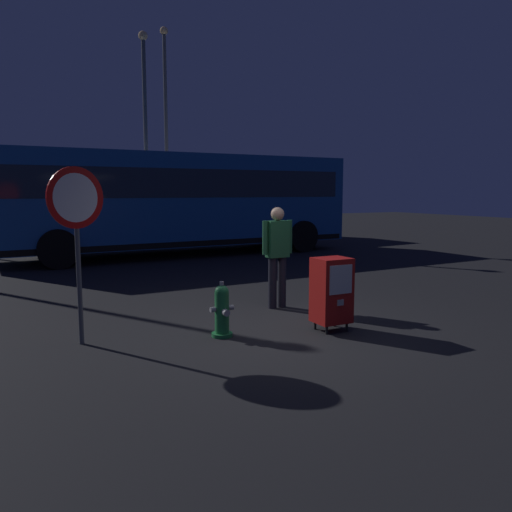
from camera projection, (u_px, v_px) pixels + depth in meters
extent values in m
plane|color=black|center=(277.00, 331.00, 7.00)|extent=(60.00, 60.00, 0.00)
cylinder|color=#1E7238|center=(222.00, 335.00, 6.76)|extent=(0.28, 0.28, 0.05)
cylinder|color=#1E7238|center=(222.00, 313.00, 6.72)|extent=(0.19, 0.19, 0.55)
sphere|color=#1E7238|center=(222.00, 292.00, 6.69)|extent=(0.19, 0.19, 0.19)
cylinder|color=gray|center=(222.00, 283.00, 6.67)|extent=(0.06, 0.06, 0.05)
cylinder|color=gray|center=(226.00, 313.00, 6.60)|extent=(0.09, 0.08, 0.09)
cylinder|color=gray|center=(213.00, 310.00, 6.65)|extent=(0.07, 0.07, 0.07)
cylinder|color=gray|center=(231.00, 308.00, 6.77)|extent=(0.07, 0.07, 0.07)
cylinder|color=black|center=(327.00, 330.00, 6.85)|extent=(0.04, 0.04, 0.12)
cylinder|color=black|center=(347.00, 327.00, 7.01)|extent=(0.04, 0.04, 0.12)
cylinder|color=black|center=(315.00, 325.00, 7.10)|extent=(0.04, 0.04, 0.12)
cylinder|color=black|center=(335.00, 322.00, 7.25)|extent=(0.04, 0.04, 0.12)
cube|color=#9E1411|center=(332.00, 290.00, 6.99)|extent=(0.48, 0.40, 0.90)
cube|color=#B2B7BF|center=(341.00, 280.00, 6.79)|extent=(0.36, 0.01, 0.40)
cube|color=gray|center=(340.00, 303.00, 6.82)|extent=(0.10, 0.02, 0.08)
cylinder|color=#4C4F54|center=(78.00, 258.00, 6.29)|extent=(0.06, 0.06, 2.20)
cylinder|color=red|center=(76.00, 198.00, 6.17)|extent=(0.71, 0.31, 0.76)
cylinder|color=white|center=(76.00, 198.00, 6.16)|extent=(0.56, 0.23, 0.60)
cylinder|color=black|center=(272.00, 283.00, 8.34)|extent=(0.14, 0.14, 0.85)
cylinder|color=black|center=(282.00, 282.00, 8.42)|extent=(0.14, 0.14, 0.85)
cube|color=#1E5933|center=(277.00, 239.00, 8.29)|extent=(0.36, 0.20, 0.60)
sphere|color=tan|center=(278.00, 214.00, 8.24)|extent=(0.22, 0.22, 0.22)
cylinder|color=#1E5933|center=(265.00, 238.00, 8.18)|extent=(0.09, 0.09, 0.55)
cylinder|color=#1E5933|center=(289.00, 237.00, 8.39)|extent=(0.09, 0.09, 0.55)
cube|color=#19519E|center=(179.00, 200.00, 15.25)|extent=(10.57, 2.81, 2.65)
cube|color=#1E2838|center=(179.00, 184.00, 15.19)|extent=(9.94, 2.81, 0.80)
cube|color=black|center=(180.00, 240.00, 15.41)|extent=(10.36, 2.81, 0.16)
cylinder|color=black|center=(303.00, 236.00, 16.10)|extent=(1.01, 0.31, 1.00)
cylinder|color=black|center=(264.00, 231.00, 18.26)|extent=(1.01, 0.31, 1.00)
cylinder|color=black|center=(58.00, 249.00, 12.54)|extent=(1.01, 0.31, 1.00)
cylinder|color=black|center=(45.00, 241.00, 14.70)|extent=(1.01, 0.31, 1.00)
cube|color=beige|center=(181.00, 198.00, 19.18)|extent=(10.71, 3.64, 2.65)
cube|color=#1E2838|center=(181.00, 185.00, 19.12)|extent=(10.09, 3.59, 0.80)
cube|color=black|center=(181.00, 230.00, 19.34)|extent=(10.50, 3.62, 0.16)
cylinder|color=black|center=(278.00, 227.00, 20.33)|extent=(1.02, 0.39, 1.00)
cylinder|color=black|center=(245.00, 224.00, 22.39)|extent=(1.02, 0.39, 1.00)
cylinder|color=black|center=(94.00, 236.00, 16.27)|extent=(1.02, 0.39, 1.00)
cylinder|color=black|center=(74.00, 231.00, 18.33)|extent=(1.02, 0.39, 1.00)
cylinder|color=#4C4F54|center=(166.00, 138.00, 20.39)|extent=(0.14, 0.14, 8.09)
sphere|color=#FFD18C|center=(164.00, 31.00, 19.86)|extent=(0.32, 0.32, 0.32)
cylinder|color=#4C4F54|center=(146.00, 145.00, 17.66)|extent=(0.14, 0.14, 7.09)
sphere|color=#FFD18C|center=(143.00, 36.00, 17.19)|extent=(0.32, 0.32, 0.32)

